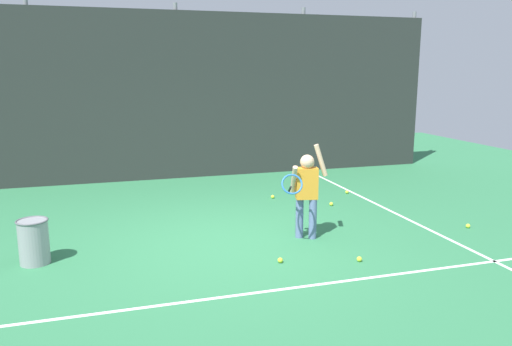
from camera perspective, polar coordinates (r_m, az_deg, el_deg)
The scene contains 16 objects.
ground_plane at distance 7.13m, azimuth -2.94°, elevation -7.81°, with size 20.00×20.00×0.00m, color #2D7247.
court_line_baseline at distance 5.65m, azimuth 1.26°, elevation -13.15°, with size 9.00×0.05×0.00m, color white.
court_line_sideline at distance 9.14m, azimuth 14.09°, elevation -3.75°, with size 0.05×9.00×0.00m, color white.
back_fence_windscreen at distance 11.16m, azimuth -8.72°, elevation 8.50°, with size 11.85×0.08×3.58m, color #282D2B.
fence_post_1 at distance 11.18m, azimuth -23.73°, elevation 8.05°, with size 0.09×0.09×3.73m, color slate.
fence_post_2 at distance 11.22m, azimuth -8.78°, elevation 8.89°, with size 0.09×0.09×3.73m, color slate.
fence_post_3 at distance 11.98m, azimuth 5.19°, elevation 9.14°, with size 0.09×0.09×3.73m, color slate.
fence_post_4 at distance 13.33m, azimuth 16.91°, elevation 8.94°, with size 0.09×0.09×3.73m, color slate.
tennis_player at distance 7.13m, azimuth 5.65°, elevation -1.77°, with size 0.81×0.57×1.35m.
ball_hopper at distance 6.87m, azimuth -23.71°, elevation -7.03°, with size 0.38×0.38×0.56m.
tennis_ball_0 at distance 9.47m, azimuth 1.88°, elevation -2.68°, with size 0.07×0.07×0.07m, color #CCE033.
tennis_ball_2 at distance 9.98m, azimuth 10.18°, elevation -2.11°, with size 0.07×0.07×0.07m, color #CCE033.
tennis_ball_3 at distance 9.06m, azimuth 8.46°, elevation -3.46°, with size 0.07×0.07×0.07m, color #CCE033.
tennis_ball_4 at distance 6.41m, azimuth 2.74°, elevation -9.77°, with size 0.07×0.07×0.07m, color #CCE033.
tennis_ball_5 at distance 6.57m, azimuth 11.54°, elevation -9.46°, with size 0.07×0.07×0.07m, color #CCE033.
tennis_ball_6 at distance 8.38m, azimuth 22.72°, elevation -5.51°, with size 0.07×0.07×0.07m, color #CCE033.
Camera 1 is at (-1.61, -6.53, 2.37)m, focal length 35.59 mm.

